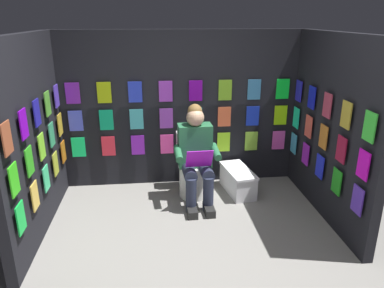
{
  "coord_description": "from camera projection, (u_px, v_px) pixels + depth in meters",
  "views": [
    {
      "loc": [
        0.35,
        2.64,
        2.16
      ],
      "look_at": [
        -0.05,
        -1.08,
        0.85
      ],
      "focal_mm": 34.3,
      "sensor_mm": 36.0,
      "label": 1
    }
  ],
  "objects": [
    {
      "name": "ground_plane",
      "position": [
        199.0,
        276.0,
        3.22
      ],
      "size": [
        30.0,
        30.0,
        0.0
      ],
      "primitive_type": "plane",
      "color": "gray"
    },
    {
      "name": "display_wall_back",
      "position": [
        180.0,
        110.0,
        4.77
      ],
      "size": [
        3.13,
        0.14,
        2.01
      ],
      "color": "black",
      "rests_on": "ground"
    },
    {
      "name": "display_wall_left",
      "position": [
        332.0,
        129.0,
        3.97
      ],
      "size": [
        0.14,
        1.96,
        2.01
      ],
      "color": "black",
      "rests_on": "ground"
    },
    {
      "name": "display_wall_right",
      "position": [
        32.0,
        139.0,
        3.65
      ],
      "size": [
        0.14,
        1.96,
        2.01
      ],
      "color": "black",
      "rests_on": "ground"
    },
    {
      "name": "toilet",
      "position": [
        194.0,
        169.0,
        4.63
      ],
      "size": [
        0.41,
        0.56,
        0.77
      ],
      "rotation": [
        0.0,
        0.0,
        0.04
      ],
      "color": "white",
      "rests_on": "ground"
    },
    {
      "name": "person_reading",
      "position": [
        196.0,
        155.0,
        4.33
      ],
      "size": [
        0.54,
        0.69,
        1.19
      ],
      "rotation": [
        0.0,
        0.0,
        0.04
      ],
      "color": "#286B42",
      "rests_on": "ground"
    },
    {
      "name": "comic_longbox_near",
      "position": [
        238.0,
        180.0,
        4.71
      ],
      "size": [
        0.39,
        0.68,
        0.32
      ],
      "rotation": [
        0.0,
        0.0,
        0.16
      ],
      "color": "silver",
      "rests_on": "ground"
    }
  ]
}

